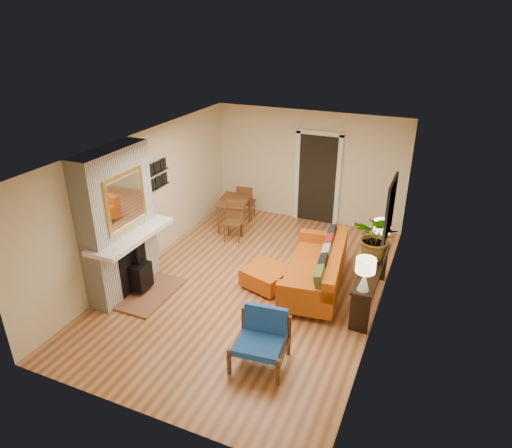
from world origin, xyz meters
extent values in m
plane|color=#C6814C|center=(0.00, 0.00, 0.00)|extent=(6.50, 6.50, 0.00)
plane|color=white|center=(0.00, 0.00, 2.60)|extent=(6.50, 6.50, 0.00)
plane|color=beige|center=(0.00, 3.25, 1.30)|extent=(4.50, 0.00, 4.50)
plane|color=beige|center=(0.00, -3.25, 1.30)|extent=(4.50, 0.00, 4.50)
plane|color=beige|center=(-2.25, 0.00, 1.30)|extent=(0.00, 6.50, 6.50)
plane|color=beige|center=(2.25, 0.00, 1.30)|extent=(0.00, 6.50, 6.50)
cube|color=black|center=(0.25, 3.22, 1.05)|extent=(0.88, 0.06, 2.10)
cube|color=white|center=(-0.24, 3.21, 1.05)|extent=(0.10, 0.08, 2.18)
cube|color=white|center=(0.74, 3.21, 1.05)|extent=(0.10, 0.08, 2.18)
cube|color=white|center=(0.25, 3.21, 2.13)|extent=(1.08, 0.08, 0.10)
cube|color=black|center=(2.22, 0.40, 1.75)|extent=(0.04, 0.85, 0.95)
cube|color=slate|center=(2.19, 0.40, 1.75)|extent=(0.01, 0.70, 0.80)
cube|color=black|center=(-2.21, 0.35, 1.42)|extent=(0.06, 0.95, 0.02)
cube|color=black|center=(-2.21, 0.35, 1.72)|extent=(0.06, 0.95, 0.02)
cube|color=white|center=(-2.04, -1.00, 1.86)|extent=(0.42, 1.50, 1.48)
cube|color=white|center=(-2.04, -1.00, 0.56)|extent=(0.42, 1.50, 1.12)
cube|color=white|center=(-1.79, -1.00, 1.12)|extent=(0.60, 1.68, 0.08)
cube|color=black|center=(-1.83, -1.00, 0.45)|extent=(0.03, 0.72, 0.78)
cube|color=brown|center=(-1.53, -1.00, 0.02)|extent=(0.75, 1.30, 0.04)
cube|color=black|center=(-1.71, -1.00, 0.34)|extent=(0.30, 0.36, 0.48)
cylinder|color=black|center=(-1.71, -1.00, 0.78)|extent=(0.10, 0.10, 0.40)
cube|color=gold|center=(-1.82, -1.00, 1.75)|extent=(0.04, 0.95, 0.95)
cube|color=silver|center=(-1.80, -1.00, 1.75)|extent=(0.01, 0.82, 0.82)
cylinder|color=silver|center=(0.83, -0.60, 0.05)|extent=(0.05, 0.05, 0.10)
cylinder|color=silver|center=(1.54, -0.51, 0.05)|extent=(0.05, 0.05, 0.10)
cylinder|color=silver|center=(0.58, 1.31, 0.05)|extent=(0.05, 0.05, 0.10)
cylinder|color=silver|center=(1.30, 1.40, 0.05)|extent=(0.05, 0.05, 0.10)
cube|color=#C45812|center=(1.06, 0.40, 0.26)|extent=(1.20, 2.27, 0.31)
cube|color=#C45812|center=(1.42, 0.44, 0.59)|extent=(0.48, 2.18, 0.36)
cube|color=#C45812|center=(1.19, -0.59, 0.52)|extent=(0.95, 0.30, 0.21)
cube|color=#C45812|center=(0.94, 1.38, 0.52)|extent=(0.95, 0.30, 0.21)
cube|color=#4C5B27|center=(1.38, -0.39, 0.64)|extent=(0.26, 0.44, 0.43)
cube|color=black|center=(1.33, 0.02, 0.64)|extent=(0.26, 0.44, 0.43)
cube|color=#979893|center=(1.28, 0.43, 0.64)|extent=(0.26, 0.44, 0.43)
cube|color=maroon|center=(1.23, 0.78, 0.64)|extent=(0.26, 0.44, 0.43)
cube|color=black|center=(1.18, 1.19, 0.64)|extent=(0.26, 0.44, 0.43)
cylinder|color=silver|center=(-0.10, -0.13, 0.03)|extent=(0.04, 0.04, 0.06)
cylinder|color=silver|center=(0.47, -0.30, 0.03)|extent=(0.04, 0.04, 0.06)
cylinder|color=silver|center=(0.07, 0.43, 0.03)|extent=(0.04, 0.04, 0.06)
cylinder|color=silver|center=(0.64, 0.27, 0.03)|extent=(0.04, 0.04, 0.06)
cube|color=#C45812|center=(0.27, 0.07, 0.21)|extent=(0.90, 0.90, 0.31)
cube|color=brown|center=(0.60, -1.89, 0.29)|extent=(0.13, 0.72, 0.05)
cube|color=brown|center=(0.63, -2.20, 0.21)|extent=(0.05, 0.05, 0.42)
cube|color=brown|center=(0.56, -1.57, 0.34)|extent=(0.05, 0.05, 0.67)
cube|color=brown|center=(1.28, -1.81, 0.29)|extent=(0.13, 0.72, 0.05)
cube|color=brown|center=(1.32, -2.13, 0.21)|extent=(0.05, 0.05, 0.42)
cube|color=brown|center=(1.25, -1.49, 0.34)|extent=(0.05, 0.05, 0.67)
cube|color=#1E46B8|center=(0.94, -1.85, 0.35)|extent=(0.70, 0.66, 0.10)
cube|color=#1E46B8|center=(0.91, -1.56, 0.58)|extent=(0.65, 0.23, 0.40)
cube|color=brown|center=(-1.36, 2.09, 0.68)|extent=(0.81, 1.03, 0.04)
cylinder|color=brown|center=(-1.54, 1.65, 0.33)|extent=(0.05, 0.05, 0.67)
cylinder|color=brown|center=(-1.03, 1.75, 0.33)|extent=(0.05, 0.05, 0.67)
cylinder|color=brown|center=(-1.68, 2.43, 0.33)|extent=(0.05, 0.05, 0.67)
cylinder|color=brown|center=(-1.17, 2.53, 0.33)|extent=(0.05, 0.05, 0.67)
cube|color=brown|center=(-1.11, 1.53, 0.42)|extent=(0.45, 0.45, 0.04)
cube|color=brown|center=(-1.14, 1.71, 0.65)|extent=(0.39, 0.11, 0.43)
cylinder|color=brown|center=(-1.23, 1.34, 0.20)|extent=(0.03, 0.03, 0.41)
cylinder|color=brown|center=(-0.92, 1.40, 0.20)|extent=(0.03, 0.03, 0.41)
cylinder|color=brown|center=(-1.29, 1.65, 0.20)|extent=(0.03, 0.03, 0.41)
cylinder|color=brown|center=(-0.98, 1.71, 0.20)|extent=(0.03, 0.03, 0.41)
cube|color=brown|center=(-1.33, 2.71, 0.42)|extent=(0.45, 0.45, 0.04)
cube|color=brown|center=(-1.30, 2.53, 0.65)|extent=(0.39, 0.11, 0.43)
cylinder|color=brown|center=(-1.46, 2.52, 0.20)|extent=(0.03, 0.03, 0.41)
cylinder|color=brown|center=(-1.15, 2.58, 0.20)|extent=(0.03, 0.03, 0.41)
cylinder|color=brown|center=(-1.51, 2.83, 0.20)|extent=(0.03, 0.03, 0.41)
cylinder|color=brown|center=(-1.21, 2.89, 0.20)|extent=(0.03, 0.03, 0.41)
cube|color=black|center=(2.07, 0.27, 0.70)|extent=(0.34, 1.85, 0.05)
cube|color=black|center=(2.07, -0.58, 0.34)|extent=(0.30, 0.04, 0.68)
cube|color=black|center=(2.07, 1.12, 0.34)|extent=(0.30, 0.04, 0.68)
cone|color=white|center=(2.07, -0.50, 0.88)|extent=(0.18, 0.18, 0.30)
cylinder|color=white|center=(2.07, -0.50, 1.05)|extent=(0.03, 0.03, 0.06)
cylinder|color=#FFEABF|center=(2.07, -0.50, 1.16)|extent=(0.30, 0.30, 0.22)
cone|color=white|center=(2.07, 0.98, 0.88)|extent=(0.18, 0.18, 0.30)
cylinder|color=white|center=(2.07, 0.98, 1.05)|extent=(0.03, 0.03, 0.06)
cylinder|color=#FFEABF|center=(2.07, 0.98, 1.16)|extent=(0.30, 0.30, 0.22)
imported|color=#1E5919|center=(2.06, 0.54, 1.14)|extent=(0.88, 0.81, 0.83)
camera|label=1|loc=(2.89, -6.51, 4.56)|focal=32.00mm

